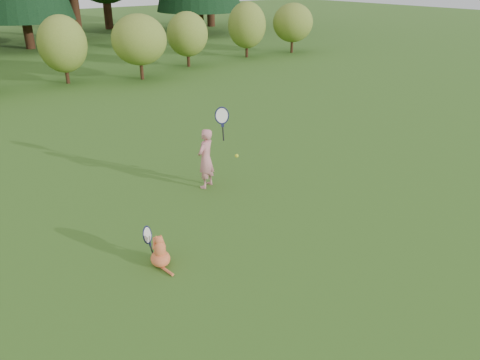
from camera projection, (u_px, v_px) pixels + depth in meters
ground at (260, 237)px, 7.79m from camera, size 100.00×100.00×0.00m
shrub_row at (23, 52)px, 16.53m from camera, size 28.00×3.00×2.80m
child at (206, 157)px, 9.33m from camera, size 0.73×0.51×1.84m
cat at (159, 249)px, 6.96m from camera, size 0.48×0.73×0.68m
tennis_ball at (237, 156)px, 9.28m from camera, size 0.07×0.07×0.07m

